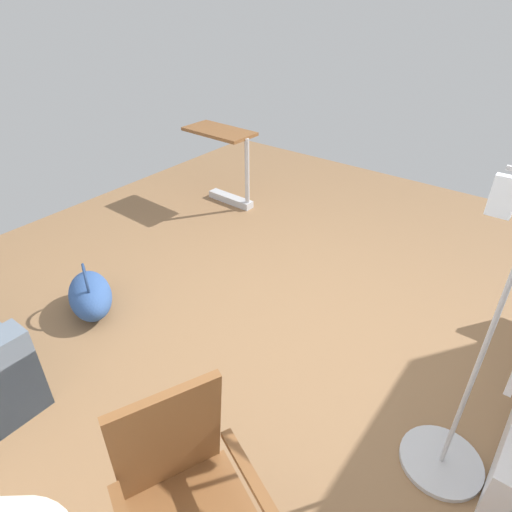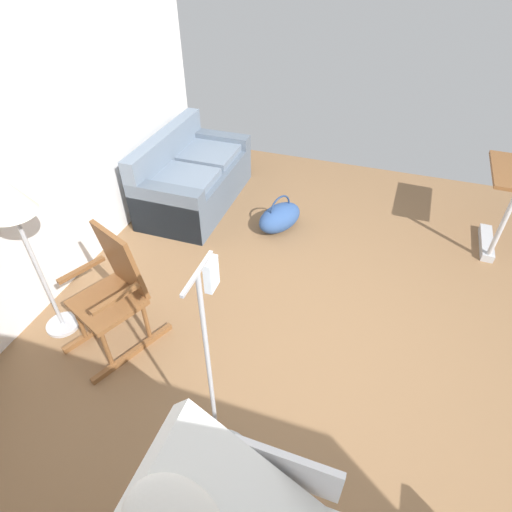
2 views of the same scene
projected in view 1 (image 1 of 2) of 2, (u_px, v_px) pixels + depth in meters
The scene contains 5 objects.
ground_plane at pixel (306, 322), 3.39m from camera, with size 6.49×6.49×0.00m, color olive.
rocking_chair at pixel (185, 502), 1.73m from camera, with size 0.89×0.74×1.05m.
overbed_table at pixel (226, 158), 4.94m from camera, with size 0.85×0.43×0.84m.
duffel_bag at pixel (90, 295), 3.43m from camera, with size 0.64×0.55×0.43m.
iv_pole at pixel (449, 434), 2.28m from camera, with size 0.44×0.44×1.69m.
Camera 1 is at (-1.26, 2.29, 2.26)m, focal length 30.70 mm.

